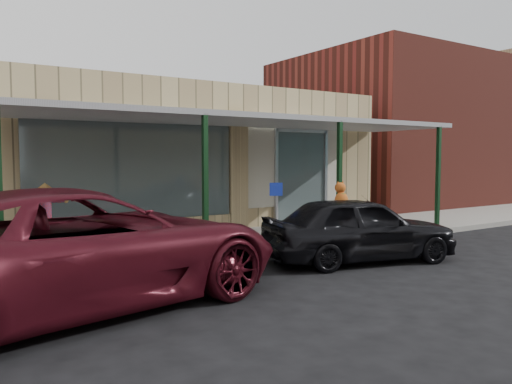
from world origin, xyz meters
TOP-DOWN VIEW (x-y plane):
  - ground at (0.00, 0.00)m, footprint 120.00×120.00m
  - sidewalk at (0.00, 3.60)m, footprint 40.00×3.20m
  - storefront at (-0.00, 8.16)m, footprint 12.00×6.25m
  - awning at (0.00, 3.56)m, footprint 12.00×3.00m
  - block_buildings_near at (2.01, 9.20)m, footprint 61.00×8.00m
  - barrel_scarecrow at (-4.50, 3.96)m, footprint 0.90×0.58m
  - barrel_pumpkin at (2.85, 2.82)m, footprint 0.57×0.57m
  - handicap_sign at (0.12, 2.40)m, footprint 0.28×0.14m
  - parked_sedan at (0.95, 0.62)m, footprint 4.30×2.53m
  - car_maroon at (-4.68, 0.50)m, footprint 6.65×3.97m

SIDE VIEW (x-z plane):
  - ground at x=0.00m, z-range 0.00..0.00m
  - sidewalk at x=0.00m, z-range 0.00..0.15m
  - barrel_pumpkin at x=2.85m, z-range 0.05..0.73m
  - barrel_scarecrow at x=-4.50m, z-range -0.09..1.40m
  - parked_sedan at x=0.95m, z-range -0.12..1.50m
  - car_maroon at x=-4.68m, z-range 0.00..1.73m
  - handicap_sign at x=0.12m, z-range 0.36..1.78m
  - storefront at x=0.00m, z-range -0.01..4.19m
  - awning at x=0.00m, z-range 1.49..4.53m
  - block_buildings_near at x=2.01m, z-range -0.23..7.77m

